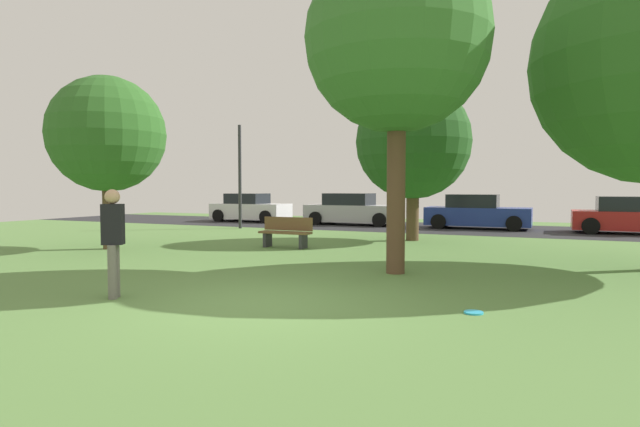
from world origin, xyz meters
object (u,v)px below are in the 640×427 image
parked_car_red (631,217)px  street_lamp_post (240,177)px  maple_tree_near (413,142)px  parked_car_silver (353,210)px  person_catcher (113,238)px  frisbee_disc (474,312)px  park_bench (286,232)px  oak_tree_left (397,41)px  parked_car_blue (477,213)px  oak_tree_center (107,135)px  parked_car_white (250,209)px

parked_car_red → street_lamp_post: bearing=-165.6°
maple_tree_near → parked_car_silver: (-4.44, 6.08, -2.63)m
maple_tree_near → parked_car_red: size_ratio=1.25×
person_catcher → maple_tree_near: bearing=-130.9°
frisbee_disc → parked_car_red: size_ratio=0.06×
park_bench → frisbee_disc: bearing=136.0°
oak_tree_left → parked_car_blue: bearing=89.9°
parked_car_silver → street_lamp_post: bearing=-131.7°
maple_tree_near → oak_tree_left: oak_tree_left is taller
maple_tree_near → parked_car_blue: size_ratio=1.21×
parked_car_red → street_lamp_post: 15.80m
person_catcher → parked_car_red: bearing=-148.6°
oak_tree_center → parked_car_red: 18.96m
oak_tree_left → parked_car_red: oak_tree_left is taller
oak_tree_center → parked_car_white: oak_tree_center is taller
oak_tree_left → oak_tree_center: bearing=175.5°
maple_tree_near → frisbee_disc: 10.64m
parked_car_blue → street_lamp_post: street_lamp_post is taller
oak_tree_left → parked_car_white: oak_tree_left is taller
person_catcher → street_lamp_post: size_ratio=0.39×
parked_car_blue → street_lamp_post: 10.43m
parked_car_silver → maple_tree_near: bearing=-53.9°
oak_tree_center → parked_car_white: 12.62m
parked_car_silver → park_bench: 9.77m
oak_tree_center → person_catcher: 7.58m
maple_tree_near → oak_tree_left: bearing=-78.9°
parked_car_silver → parked_car_red: 11.53m
frisbee_disc → parked_car_red: bearing=76.1°
frisbee_disc → parked_car_blue: 15.74m
parked_car_blue → park_bench: size_ratio=2.73×
person_catcher → street_lamp_post: (-5.95, 12.84, 1.27)m
frisbee_disc → parked_car_silver: size_ratio=0.06×
frisbee_disc → park_bench: (-6.20, 6.00, 0.45)m
parked_car_red → park_bench: size_ratio=2.64×
oak_tree_center → parked_car_blue: 15.14m
oak_tree_center → park_bench: 5.88m
parked_car_red → parked_car_white: bearing=179.4°
maple_tree_near → parked_car_red: 9.57m
maple_tree_near → person_catcher: bearing=-101.3°
maple_tree_near → oak_tree_left: 6.98m
park_bench → parked_car_blue: bearing=-113.9°
person_catcher → frisbee_disc: (5.45, 1.34, -0.97)m
oak_tree_center → parked_car_silver: oak_tree_center is taller
parked_car_white → person_catcher: bearing=-64.7°
maple_tree_near → street_lamp_post: 8.43m
parked_car_blue → oak_tree_left: bearing=-90.1°
parked_car_silver → oak_tree_left: bearing=-65.8°
maple_tree_near → oak_tree_center: bearing=-141.2°
oak_tree_center → parked_car_red: size_ratio=1.18×
parked_car_red → street_lamp_post: (-15.22, -3.91, 1.59)m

